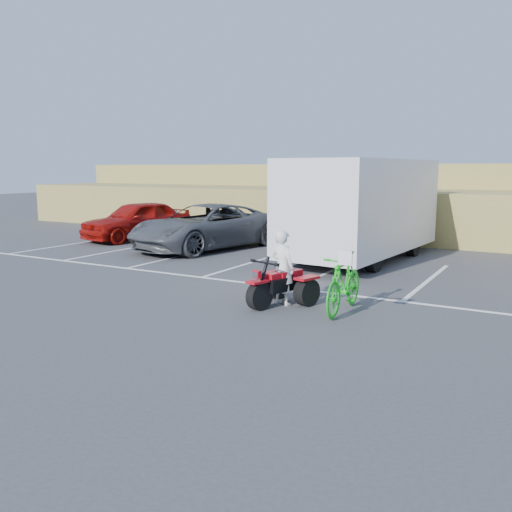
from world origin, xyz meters
The scene contains 11 objects.
ground centered at (0.00, 0.00, 0.00)m, with size 100.00×100.00×0.00m, color #3C3C3E.
parking_stripes centered at (0.87, 4.07, 0.00)m, with size 28.00×5.16×0.01m.
grass_embankment centered at (0.00, 15.48, 1.42)m, with size 40.00×8.50×3.10m.
red_trike_atv centered at (0.45, 0.74, 0.00)m, with size 1.18×1.57×1.02m, color #AE0914, non-canonical shape.
rider centered at (0.50, 0.89, 0.81)m, with size 0.59×0.39×1.62m, color white.
green_dirt_bike centered at (1.87, 0.94, 0.61)m, with size 0.58×2.04×1.22m, color #14BF19.
grey_pickup centered at (-5.64, 6.75, 0.81)m, with size 2.69×5.84×1.62m, color #45484C.
red_car centered at (-9.57, 7.56, 0.80)m, with size 1.88×4.67×1.59m, color #930D08.
cargo_trailer centered at (0.07, 7.28, 1.72)m, with size 3.27×7.01×3.18m.
quad_atv_blue centered at (-1.95, 6.68, 0.00)m, with size 1.18×1.58×1.03m, color navy, non-canonical shape.
quad_atv_green centered at (-1.76, 6.99, 0.00)m, with size 0.98×1.31×0.85m, color #12511A, non-canonical shape.
Camera 1 is at (5.64, -9.30, 2.92)m, focal length 38.00 mm.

